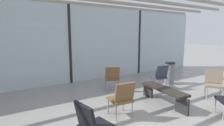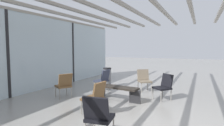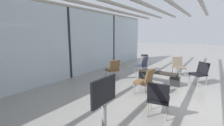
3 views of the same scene
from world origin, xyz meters
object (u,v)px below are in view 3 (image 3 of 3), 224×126
Objects in this scene: lounge_chair_3 at (158,97)px; lounge_chair_0 at (142,64)px; lounge_chair_7 at (146,80)px; waiting_bench at (158,74)px; trash_bin at (144,62)px; lounge_chair_1 at (178,65)px; parked_airplane at (24,35)px; lounge_chair_5 at (200,72)px; lounge_chair_2 at (113,68)px.

lounge_chair_0 is at bearing -71.86° from lounge_chair_3.
lounge_chair_7 is at bearing 32.78° from lounge_chair_0.
waiting_bench is at bearing -173.30° from lounge_chair_7.
lounge_chair_0 is 1.00× the size of lounge_chair_7.
lounge_chair_1 is at bearing -91.58° from trash_bin.
lounge_chair_5 is at bearing -82.42° from parked_airplane.
lounge_chair_1 is 1.00× the size of lounge_chair_5.
lounge_chair_2 is at bearing 23.39° from waiting_bench.
trash_bin is (1.79, 1.33, 0.07)m from waiting_bench.
lounge_chair_5 is at bearing 93.26° from lounge_chair_0.
lounge_chair_2 is 1.01× the size of trash_bin.
lounge_chair_1 is at bearing -76.10° from parked_airplane.
lounge_chair_0 and lounge_chair_2 have the same top height.
parked_airplane is at bearing -90.57° from lounge_chair_7.
lounge_chair_3 is 2.68m from waiting_bench.
parked_airplane reaches higher than trash_bin.
lounge_chair_7 is at bearing 91.73° from lounge_chair_2.
parked_airplane is 6.77× the size of waiting_bench.
lounge_chair_1 is at bearing -94.96° from lounge_chair_3.
lounge_chair_5 is (1.39, -10.44, -1.42)m from parked_airplane.
lounge_chair_7 is (-2.22, 1.36, 0.00)m from lounge_chair_5.
waiting_bench is (-0.79, 1.41, -0.13)m from lounge_chair_5.
parked_airplane is at bearing -62.82° from lounge_chair_2.
trash_bin is at bearing -161.25° from lounge_chair_5.
lounge_chair_3 is 1.00× the size of lounge_chair_7.
waiting_bench is at bearing -143.52° from trash_bin.
parked_airplane is 7.40m from lounge_chair_2.
lounge_chair_0 is 1.00× the size of lounge_chair_3.
lounge_chair_0 and lounge_chair_3 have the same top height.
lounge_chair_0 and lounge_chair_7 have the same top height.
parked_airplane reaches higher than lounge_chair_7.
lounge_chair_2 and lounge_chair_7 have the same top height.
lounge_chair_1 is at bearing -98.15° from waiting_bench.
lounge_chair_7 is at bearing -133.90° from lounge_chair_1.
waiting_bench is 2.23m from trash_bin.
lounge_chair_0 is 1.00× the size of lounge_chair_1.
parked_airplane reaches higher than lounge_chair_1.
lounge_chair_0 is 1.00× the size of lounge_chair_2.
lounge_chair_0 reaches higher than waiting_bench.
trash_bin is at bearing -152.20° from lounge_chair_7.
parked_airplane is at bearing -21.38° from lounge_chair_3.
lounge_chair_5 is (-0.19, -2.49, 0.00)m from lounge_chair_0.
lounge_chair_2 is at bearing 169.33° from trash_bin.
lounge_chair_5 is at bearing -110.10° from trash_bin.
lounge_chair_7 is 1.44m from waiting_bench.
parked_airplane is 13.17× the size of lounge_chair_1.
lounge_chair_7 is at bearing -65.72° from lounge_chair_3.
waiting_bench is at bearing -140.87° from lounge_chair_1.
lounge_chair_3 is 1.36m from lounge_chair_7.
lounge_chair_0 is 1.69m from lounge_chair_1.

